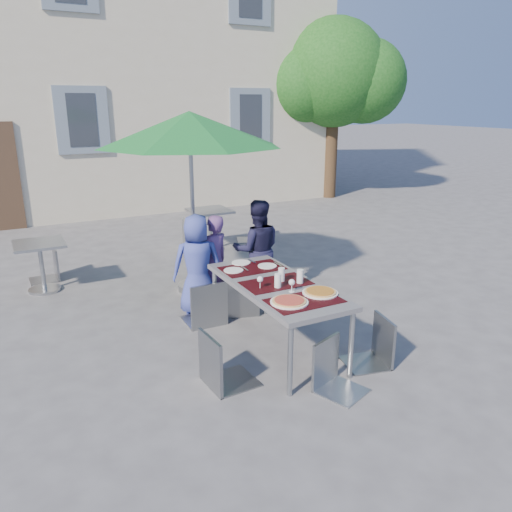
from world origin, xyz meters
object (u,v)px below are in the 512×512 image
dining_table (276,288)px  cafe_table_1 (210,223)px  child_1 (214,262)px  patio_umbrella (190,131)px  pizza_near_right (320,292)px  child_2 (257,250)px  chair_0 (205,276)px  cafe_table_0 (41,259)px  chair_1 (242,274)px  pizza_near_left (289,301)px  chair_4 (377,314)px  chair_2 (286,273)px  child_0 (197,264)px  bg_chair_l_1 (190,217)px  chair_5 (336,337)px  bg_chair_r_1 (254,211)px  bg_chair_r_0 (47,245)px  chair_3 (220,328)px

dining_table → cafe_table_1: dining_table is taller
dining_table → child_1: 1.38m
patio_umbrella → dining_table: bearing=-86.0°
pizza_near_right → child_2: size_ratio=0.26×
chair_0 → cafe_table_0: bearing=127.7°
chair_1 → pizza_near_left: bearing=-98.5°
chair_4 → chair_2: bearing=92.8°
child_2 → chair_4: size_ratio=1.45×
child_0 → child_2: bearing=-158.3°
child_0 → patio_umbrella: bearing=-92.1°
bg_chair_l_1 → chair_5: bearing=-95.0°
cafe_table_0 → bg_chair_r_1: bearing=15.1°
pizza_near_right → bg_chair_l_1: (0.29, 4.51, -0.17)m
pizza_near_left → chair_5: bearing=-60.0°
pizza_near_right → chair_0: (-0.68, 1.37, -0.16)m
cafe_table_0 → dining_table: bearing=-55.5°
bg_chair_r_0 → chair_1: bearing=-51.4°
chair_5 → patio_umbrella: size_ratio=0.37×
pizza_near_left → chair_3: chair_3 is taller
pizza_near_right → cafe_table_1: pizza_near_right is taller
chair_0 → chair_2: bearing=-0.7°
pizza_near_right → bg_chair_l_1: size_ratio=0.35×
chair_1 → cafe_table_1: bearing=75.3°
child_0 → chair_0: bearing=97.5°
pizza_near_left → patio_umbrella: size_ratio=0.15×
child_2 → chair_0: size_ratio=1.31×
child_2 → bg_chair_l_1: 2.64m
chair_0 → cafe_table_0: chair_0 is taller
pizza_near_left → chair_2: size_ratio=0.43×
chair_2 → chair_3: bearing=-138.4°
chair_1 → chair_2: size_ratio=1.09×
chair_1 → chair_2: 0.60m
child_0 → cafe_table_0: bearing=-29.8°
chair_4 → dining_table: bearing=134.5°
patio_umbrella → bg_chair_l_1: 2.65m
child_1 → chair_3: bearing=45.9°
pizza_near_left → bg_chair_r_0: (-1.78, 4.01, -0.24)m
cafe_table_1 → bg_chair_r_1: (1.00, 0.23, 0.07)m
pizza_near_left → chair_3: (-0.67, 0.11, -0.17)m
pizza_near_left → bg_chair_r_0: bearing=113.9°
chair_2 → bg_chair_r_1: (1.16, 3.16, 0.09)m
dining_table → child_1: (-0.13, 1.37, -0.09)m
chair_0 → chair_2: 1.10m
dining_table → chair_5: bearing=-84.8°
child_1 → bg_chair_l_1: (0.66, 2.68, -0.01)m
chair_2 → bg_chair_l_1: 3.16m
child_1 → cafe_table_0: child_1 is taller
child_1 → child_2: 0.64m
child_1 → pizza_near_right: bearing=78.6°
child_0 → chair_4: size_ratio=1.36×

